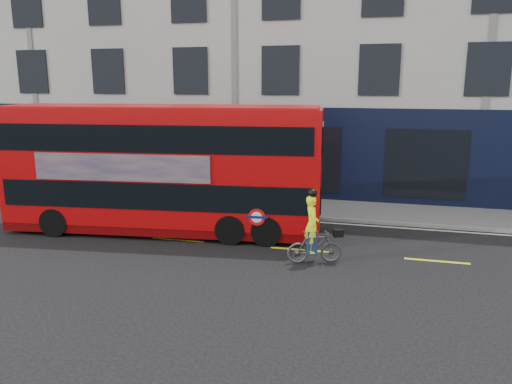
% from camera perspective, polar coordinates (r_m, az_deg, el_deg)
% --- Properties ---
extents(ground, '(120.00, 120.00, 0.00)m').
position_cam_1_polar(ground, '(15.26, -11.08, -7.06)').
color(ground, black).
rests_on(ground, ground).
extents(pavement, '(60.00, 3.00, 0.12)m').
position_cam_1_polar(pavement, '(21.04, -3.51, -1.23)').
color(pavement, slate).
rests_on(pavement, ground).
extents(kerb, '(60.00, 0.12, 0.13)m').
position_cam_1_polar(kerb, '(19.66, -4.86, -2.22)').
color(kerb, gray).
rests_on(kerb, ground).
extents(building_terrace, '(50.00, 10.07, 15.00)m').
position_cam_1_polar(building_terrace, '(26.75, 0.71, 17.75)').
color(building_terrace, '#B5B4AB').
rests_on(building_terrace, ground).
extents(road_edge_line, '(58.00, 0.10, 0.01)m').
position_cam_1_polar(road_edge_line, '(19.40, -5.14, -2.61)').
color(road_edge_line, silver).
rests_on(road_edge_line, ground).
extents(lane_dashes, '(58.00, 0.12, 0.01)m').
position_cam_1_polar(lane_dashes, '(16.55, -8.85, -5.40)').
color(lane_dashes, yellow).
rests_on(lane_dashes, ground).
extents(bus, '(10.82, 3.53, 4.28)m').
position_cam_1_polar(bus, '(17.06, -10.45, 2.67)').
color(bus, '#B10708').
rests_on(bus, ground).
extents(cyclist, '(1.63, 0.94, 2.17)m').
position_cam_1_polar(cyclist, '(14.21, 6.62, -5.27)').
color(cyclist, '#4B4E51').
rests_on(cyclist, ground).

